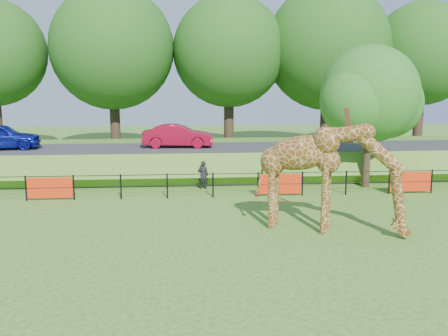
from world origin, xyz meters
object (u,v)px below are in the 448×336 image
at_px(giraffe, 332,178).
at_px(car_red, 178,136).
at_px(visitor, 203,175).
at_px(tree_east, 371,98).
at_px(car_blue, 0,136).

height_order(giraffe, car_red, giraffe).
relative_size(giraffe, visitor, 3.84).
bearing_deg(giraffe, tree_east, 84.45).
relative_size(visitor, tree_east, 0.20).
distance_m(giraffe, car_blue, 18.86).
xyz_separation_m(car_red, visitor, (1.21, -4.61, -1.38)).
bearing_deg(tree_east, car_red, 152.53).
height_order(car_red, tree_east, tree_east).
bearing_deg(car_blue, tree_east, -110.93).
height_order(giraffe, tree_east, tree_east).
bearing_deg(visitor, car_blue, -15.69).
bearing_deg(visitor, tree_east, -174.12).
xyz_separation_m(car_blue, visitor, (10.78, -4.50, -1.45)).
bearing_deg(tree_east, giraffe, -119.22).
distance_m(car_red, visitor, 4.96).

